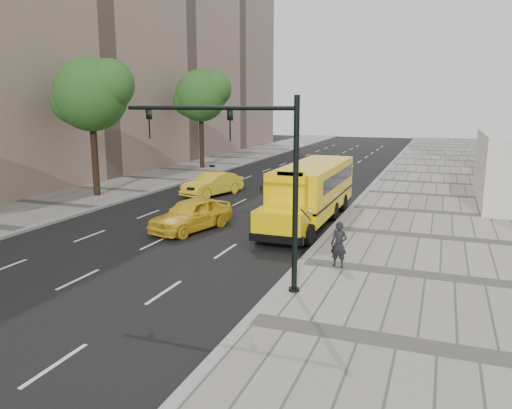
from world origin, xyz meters
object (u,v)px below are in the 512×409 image
(taxi_far, at_px, (212,184))
(tree_c, at_px, (202,95))
(school_bus, at_px, (313,188))
(pedestrian, at_px, (339,244))
(tree_b, at_px, (92,94))
(traffic_signal, at_px, (254,169))
(taxi_near, at_px, (191,214))

(taxi_far, bearing_deg, tree_c, 136.64)
(school_bus, xyz_separation_m, pedestrian, (2.96, -7.59, -0.76))
(tree_b, height_order, school_bus, tree_b)
(pedestrian, relative_size, traffic_signal, 0.27)
(taxi_far, height_order, traffic_signal, traffic_signal)
(school_bus, relative_size, pedestrian, 6.74)
(traffic_signal, bearing_deg, taxi_far, 119.98)
(tree_b, relative_size, tree_c, 0.98)
(tree_b, bearing_deg, taxi_far, 26.36)
(taxi_far, relative_size, pedestrian, 2.74)
(tree_c, bearing_deg, traffic_signal, -60.35)
(taxi_near, distance_m, pedestrian, 8.68)
(school_bus, xyz_separation_m, taxi_far, (-8.14, 4.76, -0.99))
(taxi_near, bearing_deg, tree_c, 129.77)
(tree_c, relative_size, pedestrian, 5.36)
(taxi_far, relative_size, traffic_signal, 0.74)
(tree_c, height_order, school_bus, tree_c)
(school_bus, bearing_deg, pedestrian, -68.73)
(taxi_far, bearing_deg, tree_b, -136.21)
(taxi_near, bearing_deg, traffic_signal, -33.65)
(tree_c, relative_size, taxi_far, 1.95)
(pedestrian, bearing_deg, taxi_near, 165.53)
(taxi_near, relative_size, pedestrian, 2.74)
(school_bus, height_order, traffic_signal, traffic_signal)
(tree_c, height_order, pedestrian, tree_c)
(tree_c, relative_size, traffic_signal, 1.44)
(tree_b, height_order, traffic_signal, tree_b)
(school_bus, distance_m, pedestrian, 8.18)
(tree_b, distance_m, traffic_signal, 19.83)
(taxi_far, distance_m, pedestrian, 16.61)
(pedestrian, bearing_deg, taxi_far, 140.77)
(taxi_far, xyz_separation_m, pedestrian, (11.09, -12.35, 0.23))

